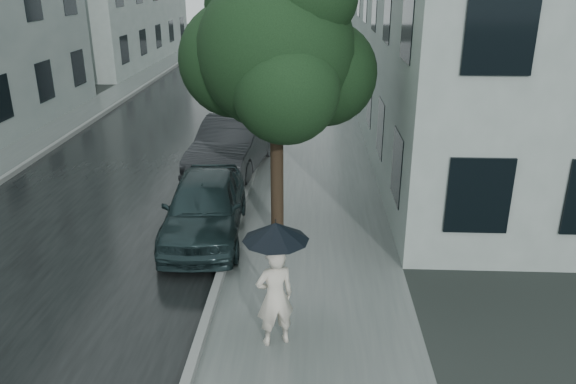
{
  "coord_description": "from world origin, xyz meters",
  "views": [
    {
      "loc": [
        0.16,
        -8.46,
        5.49
      ],
      "look_at": [
        -0.33,
        2.29,
        1.3
      ],
      "focal_mm": 35.0,
      "sensor_mm": 36.0,
      "label": 1
    }
  ],
  "objects_px": {
    "pedestrian": "(275,297)",
    "car_far": "(233,144)",
    "street_tree": "(276,48)",
    "car_near": "(205,206)",
    "lamp_post": "(260,50)"
  },
  "relations": [
    {
      "from": "pedestrian",
      "to": "car_near",
      "type": "bearing_deg",
      "value": -86.16
    },
    {
      "from": "pedestrian",
      "to": "lamp_post",
      "type": "height_order",
      "value": "lamp_post"
    },
    {
      "from": "car_near",
      "to": "car_far",
      "type": "relative_size",
      "value": 0.87
    },
    {
      "from": "lamp_post",
      "to": "car_far",
      "type": "distance_m",
      "value": 3.58
    },
    {
      "from": "street_tree",
      "to": "lamp_post",
      "type": "xyz_separation_m",
      "value": [
        -0.99,
        6.9,
        -0.88
      ]
    },
    {
      "from": "street_tree",
      "to": "pedestrian",
      "type": "bearing_deg",
      "value": -86.98
    },
    {
      "from": "lamp_post",
      "to": "car_near",
      "type": "height_order",
      "value": "lamp_post"
    },
    {
      "from": "pedestrian",
      "to": "car_near",
      "type": "height_order",
      "value": "pedestrian"
    },
    {
      "from": "lamp_post",
      "to": "street_tree",
      "type": "bearing_deg",
      "value": -76.7
    },
    {
      "from": "pedestrian",
      "to": "street_tree",
      "type": "xyz_separation_m",
      "value": [
        -0.22,
        4.13,
        3.25
      ]
    },
    {
      "from": "lamp_post",
      "to": "car_far",
      "type": "relative_size",
      "value": 1.18
    },
    {
      "from": "car_far",
      "to": "street_tree",
      "type": "bearing_deg",
      "value": -62.33
    },
    {
      "from": "pedestrian",
      "to": "car_far",
      "type": "relative_size",
      "value": 0.35
    },
    {
      "from": "street_tree",
      "to": "car_near",
      "type": "distance_m",
      "value": 3.75
    },
    {
      "from": "street_tree",
      "to": "lamp_post",
      "type": "bearing_deg",
      "value": 98.19
    }
  ]
}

